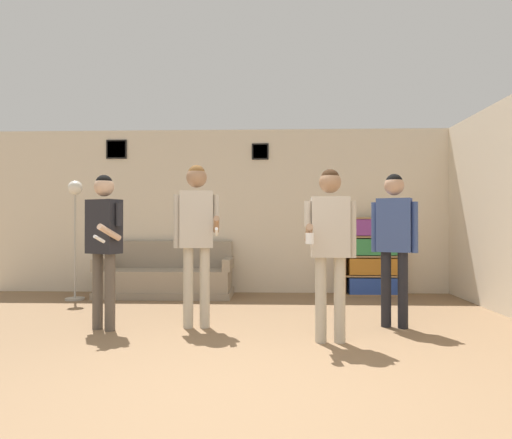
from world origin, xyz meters
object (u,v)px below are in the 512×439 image
Objects in this scene: couch at (166,278)px; bottle_on_floor at (100,297)px; person_player_foreground_center at (197,226)px; person_player_foreground_left at (104,234)px; floor_lamp at (75,213)px; person_spectator_near_bookshelf at (394,233)px; bookshelf at (372,256)px; person_watcher_holding_cup at (330,236)px; drinking_cup at (379,214)px.

couch reaches higher than bottle_on_floor.
person_player_foreground_left is at bearing -172.43° from person_player_foreground_center.
couch is at bearing 18.44° from floor_lamp.
person_spectator_near_bookshelf is at bearing -19.07° from bottle_on_floor.
couch is 1.69× the size of bookshelf.
bookshelf is 2.32m from person_spectator_near_bookshelf.
person_player_foreground_center reaches higher than bottle_on_floor.
couch is 1.25× the size of person_watcher_holding_cup.
drinking_cup is at bearing 7.64° from floor_lamp.
couch is 2.41m from person_player_foreground_left.
floor_lamp is at bearing -172.36° from drinking_cup.
person_player_foreground_left is 0.93× the size of person_player_foreground_center.
drinking_cup is at bearing 0.04° from bookshelf.
person_watcher_holding_cup is at bearing -10.43° from person_player_foreground_left.
floor_lamp reaches higher than person_player_foreground_left.
person_player_foreground_left is 1.00× the size of person_watcher_holding_cup.
person_spectator_near_bookshelf reaches higher than couch.
floor_lamp is at bearing 140.73° from person_player_foreground_center.
person_spectator_near_bookshelf reaches higher than bookshelf.
bookshelf is 0.69× the size of person_player_foreground_center.
person_watcher_holding_cup is at bearing -109.33° from bookshelf.
person_spectator_near_bookshelf is (2.18, 0.09, -0.07)m from person_player_foreground_center.
drinking_cup is at bearing 3.37° from couch.
person_spectator_near_bookshelf reaches higher than bottle_on_floor.
drinking_cup is (0.36, 2.27, 0.25)m from person_spectator_near_bookshelf.
bottle_on_floor is 2.76× the size of drinking_cup.
bottle_on_floor is (-3.00, 1.96, -0.92)m from person_watcher_holding_cup.
person_player_foreground_left is at bearing -144.75° from drinking_cup.
bottle_on_floor is at bearing 146.75° from person_watcher_holding_cup.
bookshelf is at bearing 36.19° from person_player_foreground_left.
floor_lamp reaches higher than person_watcher_holding_cup.
floor_lamp is 1.00× the size of person_player_foreground_center.
person_player_foreground_center is 18.48× the size of drinking_cup.
bottle_on_floor is 4.42m from drinking_cup.
drinking_cup is (3.52, 2.49, 0.26)m from person_player_foreground_left.
bottle_on_floor is at bearing -166.55° from bookshelf.
floor_lamp is 6.68× the size of bottle_on_floor.
couch is 7.83× the size of bottle_on_floor.
bookshelf reaches higher than bottle_on_floor.
bottle_on_floor is at bearing -33.23° from floor_lamp.
person_spectator_near_bookshelf is at bearing -96.07° from bookshelf.
drinking_cup is (4.66, 0.63, -0.01)m from floor_lamp.
bookshelf is 3.13m from person_watcher_holding_cup.
floor_lamp reaches higher than drinking_cup.
person_spectator_near_bookshelf is (3.16, 0.22, 0.01)m from person_player_foreground_left.
drinking_cup is at bearing 35.25° from person_player_foreground_left.
person_watcher_holding_cup reaches higher than person_player_foreground_left.
person_spectator_near_bookshelf is at bearing 3.98° from person_player_foreground_left.
floor_lamp is at bearing 146.75° from person_watcher_holding_cup.
bookshelf is at bearing 44.29° from person_player_foreground_center.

